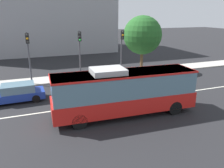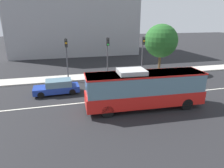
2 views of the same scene
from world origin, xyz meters
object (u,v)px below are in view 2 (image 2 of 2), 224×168
sedan_blue (57,87)px  street_tree_kerbside_left (161,41)px  traffic_light_mid_block (67,52)px  traffic_light_far_corner (108,51)px  transit_bus (144,88)px  traffic_light_near_corner (143,49)px

sedan_blue → street_tree_kerbside_left: (14.38, 5.72, 3.65)m
sedan_blue → traffic_light_mid_block: size_ratio=0.88×
sedan_blue → traffic_light_far_corner: 8.10m
transit_bus → traffic_light_far_corner: (-0.87, 9.58, 1.75)m
transit_bus → traffic_light_near_corner: traffic_light_near_corner is taller
sedan_blue → street_tree_kerbside_left: size_ratio=0.68×
traffic_light_near_corner → street_tree_kerbside_left: bearing=118.4°
traffic_light_near_corner → street_tree_kerbside_left: 3.82m
sedan_blue → traffic_light_near_corner: (11.01, 4.12, 2.84)m
traffic_light_near_corner → transit_bus: bearing=-18.9°
transit_bus → traffic_light_mid_block: bearing=124.6°
transit_bus → traffic_light_far_corner: bearing=98.0°
street_tree_kerbside_left → transit_bus: bearing=-123.0°
transit_bus → traffic_light_far_corner: 9.77m
traffic_light_mid_block → traffic_light_far_corner: (5.02, 0.06, 0.00)m
traffic_light_far_corner → sedan_blue: bearing=-54.5°
sedan_blue → traffic_light_far_corner: bearing=-148.0°
traffic_light_far_corner → transit_bus: bearing=7.0°
sedan_blue → traffic_light_mid_block: (1.30, 4.15, 2.84)m
transit_bus → traffic_light_near_corner: bearing=70.8°
transit_bus → street_tree_kerbside_left: bearing=59.8°
traffic_light_mid_block → street_tree_kerbside_left: 13.20m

